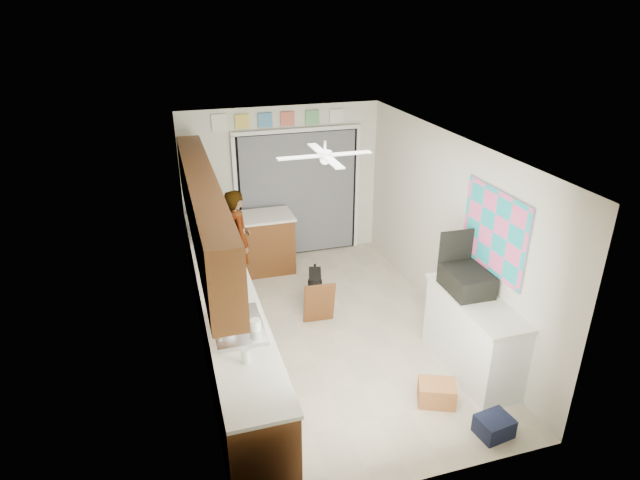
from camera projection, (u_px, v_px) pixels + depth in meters
floor at (329, 332)px, 7.01m from camera, size 5.00×5.00×0.00m
ceiling at (330, 144)px, 5.98m from camera, size 5.00×5.00×0.00m
wall_back at (283, 184)px, 8.68m from camera, size 3.20×0.00×3.20m
wall_front at (424, 369)px, 4.31m from camera, size 3.20×0.00×3.20m
wall_left at (196, 262)px, 6.07m from camera, size 0.00×5.00×5.00m
wall_right at (447, 230)px, 6.92m from camera, size 0.00×5.00×5.00m
left_base_cabinets at (227, 318)px, 6.48m from camera, size 0.60×4.80×0.90m
left_countertop at (225, 284)px, 6.29m from camera, size 0.62×4.80×0.04m
upper_cabinets at (204, 210)px, 6.06m from camera, size 0.32×4.00×0.80m
sink_basin at (238, 327)px, 5.40m from camera, size 0.50×0.76×0.06m
faucet at (218, 322)px, 5.31m from camera, size 0.03×0.03×0.22m
peninsula_base at (260, 244)px, 8.44m from camera, size 1.00×0.60×0.90m
peninsula_top at (259, 217)px, 8.24m from camera, size 1.04×0.64×0.04m
back_opening_recess at (298, 195)px, 8.80m from camera, size 2.00×0.06×2.10m
curtain_panel at (299, 195)px, 8.76m from camera, size 1.90×0.03×2.05m
door_trim_left at (237, 201)px, 8.50m from camera, size 0.06×0.04×2.10m
door_trim_right at (357, 189)px, 9.04m from camera, size 0.06×0.04×2.10m
door_trim_head at (298, 130)px, 8.33m from camera, size 2.10×0.04×0.06m
header_frame_0 at (242, 122)px, 8.06m from camera, size 0.22×0.02×0.22m
header_frame_1 at (265, 120)px, 8.15m from camera, size 0.22×0.02×0.22m
header_frame_2 at (287, 119)px, 8.25m from camera, size 0.22×0.02×0.22m
header_frame_3 at (312, 117)px, 8.35m from camera, size 0.22×0.02×0.22m
header_frame_4 at (337, 116)px, 8.46m from camera, size 0.22×0.02×0.22m
route66_sign at (219, 123)px, 7.97m from camera, size 0.22×0.02×0.26m
right_counter_base at (473, 336)px, 6.13m from camera, size 0.50×1.40×0.90m
right_counter_top at (477, 301)px, 5.93m from camera, size 0.54×1.44×0.04m
abstract_painting at (494, 231)px, 5.87m from camera, size 0.03×1.15×0.95m
ceiling_fan at (325, 155)px, 6.23m from camera, size 1.14×1.14×0.24m
microwave at (216, 227)px, 7.46m from camera, size 0.47×0.59×0.29m
jar_a at (256, 327)px, 5.29m from camera, size 0.14×0.14×0.16m
jar_b at (246, 355)px, 4.88m from camera, size 0.11×0.11×0.13m
paper_towel_roll at (228, 314)px, 5.41m from camera, size 0.15×0.15×0.26m
suitcase at (466, 281)px, 6.06m from camera, size 0.45×0.60×0.25m
suitcase_rim at (465, 289)px, 6.11m from camera, size 0.45×0.59×0.02m
suitcase_lid at (456, 250)px, 6.21m from camera, size 0.42×0.04×0.50m
cardboard_box at (437, 393)px, 5.73m from camera, size 0.47×0.42×0.24m
navy_crate at (494, 426)px, 5.31m from camera, size 0.37×0.32×0.20m
cabinet_door_panel at (319, 303)px, 7.07m from camera, size 0.42×0.18×0.61m
man at (238, 240)px, 7.81m from camera, size 0.44×0.60×1.54m
dog at (315, 285)px, 7.67m from camera, size 0.42×0.66×0.48m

